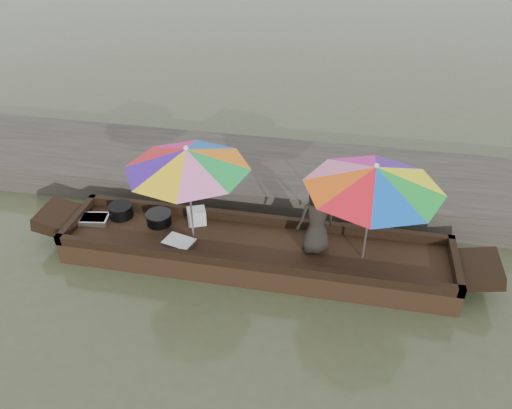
% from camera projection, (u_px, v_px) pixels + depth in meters
% --- Properties ---
extents(water, '(80.00, 80.00, 0.00)m').
position_uv_depth(water, '(255.00, 262.00, 7.67)').
color(water, '#444E36').
rests_on(water, ground).
extents(dock, '(22.00, 2.20, 0.50)m').
position_uv_depth(dock, '(278.00, 176.00, 9.32)').
color(dock, '#2D2B26').
rests_on(dock, ground).
extents(boat_hull, '(5.84, 1.20, 0.35)m').
position_uv_depth(boat_hull, '(255.00, 253.00, 7.57)').
color(boat_hull, black).
rests_on(boat_hull, water).
extents(cooking_pot, '(0.38, 0.38, 0.20)m').
position_uv_depth(cooking_pot, '(121.00, 211.00, 8.02)').
color(cooking_pot, black).
rests_on(cooking_pot, boat_hull).
extents(tray_crayfish, '(0.48, 0.37, 0.09)m').
position_uv_depth(tray_crayfish, '(95.00, 219.00, 7.93)').
color(tray_crayfish, silver).
rests_on(tray_crayfish, boat_hull).
extents(tray_scallop, '(0.51, 0.41, 0.06)m').
position_uv_depth(tray_scallop, '(179.00, 242.00, 7.46)').
color(tray_scallop, silver).
rests_on(tray_scallop, boat_hull).
extents(charcoal_grill, '(0.38, 0.38, 0.18)m').
position_uv_depth(charcoal_grill, '(159.00, 219.00, 7.86)').
color(charcoal_grill, black).
rests_on(charcoal_grill, boat_hull).
extents(supply_bag, '(0.34, 0.31, 0.26)m').
position_uv_depth(supply_bag, '(197.00, 216.00, 7.85)').
color(supply_bag, silver).
rests_on(supply_bag, boat_hull).
extents(vendor, '(0.65, 0.56, 1.12)m').
position_uv_depth(vendor, '(317.00, 218.00, 7.07)').
color(vendor, black).
rests_on(vendor, boat_hull).
extents(umbrella_bow, '(2.04, 2.04, 1.55)m').
position_uv_depth(umbrella_bow, '(190.00, 194.00, 7.20)').
color(umbrella_bow, orange).
rests_on(umbrella_bow, boat_hull).
extents(umbrella_stern, '(1.93, 1.93, 1.55)m').
position_uv_depth(umbrella_stern, '(369.00, 213.00, 6.79)').
color(umbrella_stern, '#FFFB14').
rests_on(umbrella_stern, boat_hull).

